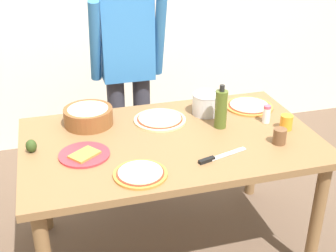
# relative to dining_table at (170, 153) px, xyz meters

# --- Properties ---
(ground) EXTENTS (8.00, 8.00, 0.00)m
(ground) POSITION_rel_dining_table_xyz_m (0.00, 0.00, -0.67)
(ground) COLOR brown
(dining_table) EXTENTS (1.60, 0.96, 0.76)m
(dining_table) POSITION_rel_dining_table_xyz_m (0.00, 0.00, 0.00)
(dining_table) COLOR brown
(dining_table) RESTS_ON ground
(person_cook) EXTENTS (0.49, 0.25, 1.62)m
(person_cook) POSITION_rel_dining_table_xyz_m (-0.08, 0.76, 0.27)
(person_cook) COLOR #2D2D38
(person_cook) RESTS_ON ground
(pizza_raw_on_board) EXTENTS (0.31, 0.31, 0.02)m
(pizza_raw_on_board) POSITION_rel_dining_table_xyz_m (0.00, 0.23, 0.10)
(pizza_raw_on_board) COLOR beige
(pizza_raw_on_board) RESTS_ON dining_table
(pizza_cooked_on_tray) EXTENTS (0.29, 0.29, 0.02)m
(pizza_cooked_on_tray) POSITION_rel_dining_table_xyz_m (0.59, 0.26, 0.10)
(pizza_cooked_on_tray) COLOR #C67A33
(pizza_cooked_on_tray) RESTS_ON dining_table
(pizza_second_cooked) EXTENTS (0.26, 0.26, 0.02)m
(pizza_second_cooked) POSITION_rel_dining_table_xyz_m (-0.24, -0.32, 0.10)
(pizza_second_cooked) COLOR #C67A33
(pizza_second_cooked) RESTS_ON dining_table
(plate_with_slice) EXTENTS (0.26, 0.26, 0.02)m
(plate_with_slice) POSITION_rel_dining_table_xyz_m (-0.47, -0.07, 0.10)
(plate_with_slice) COLOR red
(plate_with_slice) RESTS_ON dining_table
(popcorn_bowl) EXTENTS (0.28, 0.28, 0.11)m
(popcorn_bowl) POSITION_rel_dining_table_xyz_m (-0.41, 0.29, 0.15)
(popcorn_bowl) COLOR brown
(popcorn_bowl) RESTS_ON dining_table
(olive_oil_bottle) EXTENTS (0.07, 0.07, 0.26)m
(olive_oil_bottle) POSITION_rel_dining_table_xyz_m (0.31, 0.05, 0.20)
(olive_oil_bottle) COLOR #47561E
(olive_oil_bottle) RESTS_ON dining_table
(steel_pot) EXTENTS (0.17, 0.17, 0.13)m
(steel_pot) POSITION_rel_dining_table_xyz_m (0.30, 0.25, 0.16)
(steel_pot) COLOR #B7B7BC
(steel_pot) RESTS_ON dining_table
(cup_orange) EXTENTS (0.07, 0.07, 0.08)m
(cup_orange) POSITION_rel_dining_table_xyz_m (0.66, -0.07, 0.13)
(cup_orange) COLOR orange
(cup_orange) RESTS_ON dining_table
(cup_small_brown) EXTENTS (0.07, 0.07, 0.08)m
(cup_small_brown) POSITION_rel_dining_table_xyz_m (0.54, -0.21, 0.13)
(cup_small_brown) COLOR brown
(cup_small_brown) RESTS_ON dining_table
(salt_shaker) EXTENTS (0.04, 0.04, 0.11)m
(salt_shaker) POSITION_rel_dining_table_xyz_m (0.59, 0.04, 0.14)
(salt_shaker) COLOR white
(salt_shaker) RESTS_ON dining_table
(chef_knife) EXTENTS (0.29, 0.11, 0.02)m
(chef_knife) POSITION_rel_dining_table_xyz_m (0.16, -0.27, 0.10)
(chef_knife) COLOR silver
(chef_knife) RESTS_ON dining_table
(avocado) EXTENTS (0.06, 0.06, 0.07)m
(avocado) POSITION_rel_dining_table_xyz_m (-0.73, 0.05, 0.13)
(avocado) COLOR #2D4219
(avocado) RESTS_ON dining_table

